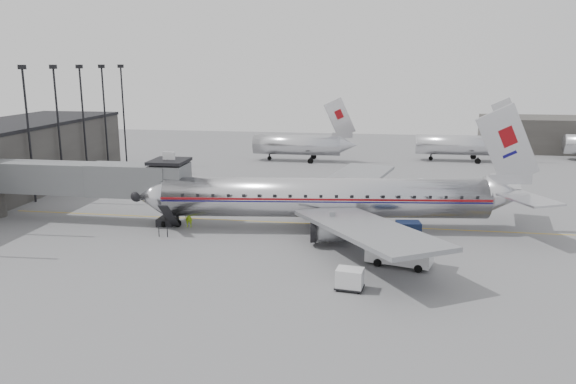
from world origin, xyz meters
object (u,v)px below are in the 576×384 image
service_van (400,250)px  baggage_cart_navy (408,231)px  baggage_cart_white (350,279)px  ramp_worker (189,217)px  airliner (333,198)px

service_van → baggage_cart_navy: bearing=97.7°
baggage_cart_white → ramp_worker: size_ratio=1.06×
ramp_worker → baggage_cart_white: bearing=-41.3°
baggage_cart_white → ramp_worker: (-16.03, 13.00, 0.19)m
baggage_cart_navy → ramp_worker: bearing=168.7°
airliner → service_van: 11.21m
airliner → service_van: (6.01, -9.29, -1.78)m
airliner → baggage_cart_navy: airliner is taller
airliner → ramp_worker: 13.89m
airliner → ramp_worker: bearing=180.0°
service_van → ramp_worker: (-19.65, 7.63, -0.24)m
baggage_cart_white → ramp_worker: bearing=148.9°
baggage_cart_navy → service_van: bearing=-106.6°
service_van → ramp_worker: 21.08m
service_van → baggage_cart_white: 6.50m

